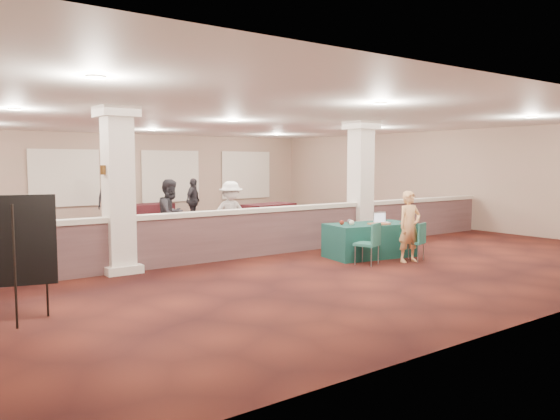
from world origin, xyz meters
TOP-DOWN VIEW (x-y plane):
  - ground at (0.00, 0.00)m, footprint 16.00×16.00m
  - wall_back at (0.00, 8.00)m, footprint 16.00×0.04m
  - wall_front at (0.00, -8.00)m, footprint 16.00×0.04m
  - wall_right at (8.00, 0.00)m, footprint 0.04×16.00m
  - ceiling at (0.00, 0.00)m, footprint 16.00×16.00m
  - partition_wall at (0.00, -1.50)m, footprint 15.60×0.28m
  - column_left at (-3.50, -1.50)m, footprint 0.72×0.72m
  - column_right at (3.00, -1.50)m, footprint 0.72×0.72m
  - sconce_left at (-3.78, -1.50)m, footprint 0.12×0.12m
  - sconce_right at (-3.22, -1.50)m, footprint 0.12×0.12m
  - near_table at (1.72, -3.12)m, footprint 2.12×1.31m
  - conf_chair_main at (2.16, -4.10)m, footprint 0.53×0.53m
  - conf_chair_side at (1.00, -3.84)m, footprint 0.57×0.57m
  - easel_board at (-5.80, -3.99)m, footprint 0.99×0.59m
  - woman at (1.93, -4.08)m, footprint 0.60×0.45m
  - far_table_front_center at (0.43, 0.70)m, footprint 1.86×1.03m
  - far_table_front_right at (2.68, 0.30)m, footprint 1.90×1.32m
  - far_table_back_center at (0.47, 6.50)m, footprint 1.80×1.16m
  - far_table_back_right at (3.34, 3.20)m, footprint 2.00×1.29m
  - attendee_a at (-1.54, 0.37)m, footprint 0.95×0.80m
  - attendee_b at (-0.07, 0.00)m, footprint 1.15×0.70m
  - attendee_c at (1.54, 5.19)m, footprint 1.01×0.93m
  - attendee_d at (-1.06, 6.00)m, footprint 1.05×0.91m
  - laptop_base at (2.02, -3.22)m, footprint 0.38×0.29m
  - laptop_screen at (2.04, -3.10)m, footprint 0.34×0.07m
  - screen_glow at (2.04, -3.11)m, footprint 0.31×0.06m
  - knitting at (1.72, -3.38)m, footprint 0.46×0.38m
  - yarn_cream at (1.13, -3.13)m, footprint 0.11×0.11m
  - yarn_red at (1.01, -2.95)m, footprint 0.10×0.10m
  - yarn_grey at (1.27, -2.92)m, footprint 0.11×0.11m
  - scissors at (2.34, -3.52)m, footprint 0.13×0.05m

SIDE VIEW (x-z plane):
  - ground at x=0.00m, z-range 0.00..0.00m
  - far_table_back_center at x=0.47m, z-range 0.00..0.67m
  - far_table_front_right at x=2.68m, z-range 0.00..0.70m
  - far_table_front_center at x=0.43m, z-range 0.00..0.73m
  - far_table_back_right at x=3.34m, z-range 0.00..0.75m
  - near_table at x=1.72m, z-range 0.00..0.76m
  - conf_chair_main at x=2.16m, z-range 0.08..0.91m
  - conf_chair_side at x=1.00m, z-range 0.08..0.96m
  - partition_wall at x=0.00m, z-range 0.02..1.12m
  - woman at x=1.93m, z-range 0.00..1.53m
  - scissors at x=2.34m, z-range 0.76..0.77m
  - laptop_base at x=2.02m, z-range 0.76..0.78m
  - knitting at x=1.72m, z-range 0.76..0.79m
  - attendee_c at x=1.54m, z-range 0.00..1.59m
  - yarn_red at x=1.01m, z-range 0.76..0.87m
  - yarn_grey at x=1.27m, z-range 0.76..0.87m
  - yarn_cream at x=1.13m, z-range 0.76..0.88m
  - attendee_b at x=-0.07m, z-range 0.00..1.67m
  - attendee_a at x=-1.54m, z-range 0.00..1.73m
  - screen_glow at x=2.04m, z-range 0.78..0.98m
  - laptop_screen at x=2.04m, z-range 0.78..1.01m
  - attendee_d at x=-1.06m, z-range 0.00..1.87m
  - easel_board at x=-5.80m, z-range 0.23..1.95m
  - wall_back at x=0.00m, z-range 0.00..3.20m
  - wall_front at x=0.00m, z-range 0.00..3.20m
  - wall_right at x=8.00m, z-range 0.00..3.20m
  - column_left at x=-3.50m, z-range 0.04..3.24m
  - column_right at x=3.00m, z-range 0.04..3.24m
  - sconce_left at x=-3.78m, z-range 1.91..2.09m
  - sconce_right at x=-3.22m, z-range 1.91..2.09m
  - ceiling at x=0.00m, z-range 3.19..3.21m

